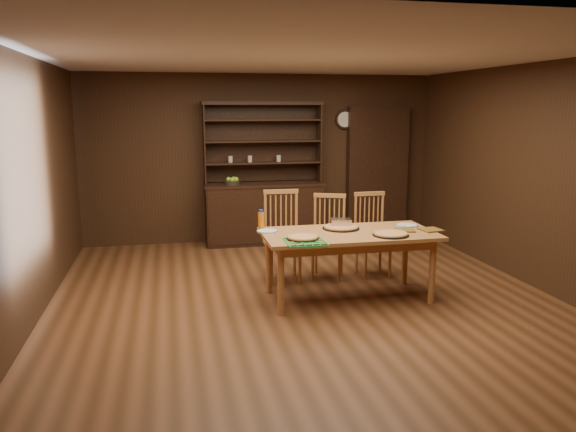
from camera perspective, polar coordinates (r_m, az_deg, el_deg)
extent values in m
plane|color=brown|center=(6.25, 1.82, -8.53)|extent=(6.00, 6.00, 0.00)
plane|color=silver|center=(5.92, 1.98, 15.95)|extent=(6.00, 6.00, 0.00)
plane|color=#371E11|center=(8.87, -2.77, 5.87)|extent=(5.50, 0.00, 5.50)
plane|color=#371E11|center=(3.17, 15.05, -3.76)|extent=(5.50, 0.00, 5.50)
plane|color=#371E11|center=(5.93, -24.90, 2.33)|extent=(0.00, 6.00, 6.00)
plane|color=#371E11|center=(7.12, 23.97, 3.69)|extent=(0.00, 6.00, 6.00)
cube|color=black|center=(8.73, -2.45, 0.16)|extent=(1.80, 0.50, 0.90)
cube|color=black|center=(8.66, -2.47, 3.21)|extent=(1.84, 0.52, 0.04)
cube|color=black|center=(8.82, -2.76, 7.47)|extent=(1.80, 0.02, 1.20)
cube|color=black|center=(8.57, -8.52, 7.26)|extent=(0.02, 0.32, 1.20)
cube|color=black|center=(8.86, 3.14, 7.48)|extent=(0.02, 0.32, 1.20)
cube|color=black|center=(8.66, -2.63, 11.38)|extent=(1.84, 0.34, 0.05)
cylinder|color=#B4AB98|center=(8.62, -5.88, 5.76)|extent=(0.07, 0.07, 0.10)
cylinder|color=#B4AB98|center=(8.66, -3.89, 5.82)|extent=(0.07, 0.07, 0.10)
cube|color=black|center=(9.29, 9.02, 4.43)|extent=(1.00, 0.18, 2.10)
cylinder|color=black|center=(9.11, 5.76, 9.74)|extent=(0.30, 0.04, 0.30)
cylinder|color=white|center=(9.09, 5.81, 9.74)|extent=(0.24, 0.01, 0.24)
cube|color=#C48044|center=(6.15, 6.19, -1.84)|extent=(1.88, 0.94, 0.04)
cylinder|color=#C48044|center=(5.71, -0.73, -6.68)|extent=(0.07, 0.07, 0.71)
cylinder|color=#C48044|center=(6.38, -1.99, -4.78)|extent=(0.07, 0.07, 0.71)
cylinder|color=#C48044|center=(6.23, 14.44, -5.51)|extent=(0.07, 0.07, 0.71)
cylinder|color=#C48044|center=(6.85, 11.80, -3.90)|extent=(0.07, 0.07, 0.71)
cube|color=#B1763C|center=(6.80, -0.46, -2.83)|extent=(0.47, 0.44, 0.04)
cylinder|color=#B1763C|center=(6.68, -1.69, -5.23)|extent=(0.04, 0.04, 0.44)
cylinder|color=#B1763C|center=(6.99, -2.08, -4.50)|extent=(0.04, 0.04, 0.44)
cylinder|color=#B1763C|center=(6.74, 1.22, -5.09)|extent=(0.04, 0.04, 0.44)
cylinder|color=#B1763C|center=(7.04, 0.70, -4.38)|extent=(0.04, 0.04, 0.44)
cube|color=#B1763C|center=(6.86, -0.73, 2.50)|extent=(0.43, 0.05, 0.05)
cube|color=#B1763C|center=(6.94, 4.04, -2.83)|extent=(0.55, 0.54, 0.04)
cylinder|color=#B1763C|center=(6.87, 2.53, -4.91)|extent=(0.04, 0.04, 0.41)
cylinder|color=#B1763C|center=(7.16, 2.87, -4.26)|extent=(0.04, 0.04, 0.41)
cylinder|color=#B1763C|center=(6.84, 5.22, -5.03)|extent=(0.04, 0.04, 0.41)
cylinder|color=#B1763C|center=(7.13, 5.45, -4.37)|extent=(0.04, 0.04, 0.41)
cube|color=#B1763C|center=(6.99, 4.26, 2.09)|extent=(0.39, 0.19, 0.05)
cube|color=#B1763C|center=(7.13, 8.69, -2.54)|extent=(0.44, 0.42, 0.04)
cylinder|color=#B1763C|center=(6.99, 7.88, -4.73)|extent=(0.04, 0.04, 0.42)
cylinder|color=#B1763C|center=(7.26, 6.99, -4.10)|extent=(0.04, 0.04, 0.42)
cylinder|color=#B1763C|center=(7.11, 10.32, -4.52)|extent=(0.04, 0.04, 0.42)
cylinder|color=#B1763C|center=(7.38, 9.34, -3.92)|extent=(0.04, 0.04, 0.42)
cube|color=#B1763C|center=(7.17, 8.29, 2.25)|extent=(0.41, 0.05, 0.05)
cylinder|color=black|center=(5.79, 1.49, -2.31)|extent=(0.34, 0.34, 0.01)
cylinder|color=tan|center=(5.79, 1.49, -2.17)|extent=(0.31, 0.31, 0.02)
torus|color=#C78A47|center=(5.79, 1.49, -2.17)|extent=(0.32, 0.32, 0.03)
cylinder|color=black|center=(6.05, 10.39, -1.92)|extent=(0.39, 0.39, 0.01)
cylinder|color=tan|center=(6.05, 10.39, -1.78)|extent=(0.36, 0.36, 0.02)
torus|color=#C78A47|center=(6.05, 10.39, -1.78)|extent=(0.36, 0.36, 0.03)
cylinder|color=black|center=(6.31, 5.40, -1.26)|extent=(0.42, 0.42, 0.01)
cylinder|color=tan|center=(6.31, 5.40, -1.12)|extent=(0.38, 0.38, 0.02)
torus|color=#C78A47|center=(6.31, 5.40, -1.12)|extent=(0.38, 0.38, 0.03)
cylinder|color=white|center=(6.14, -2.12, -1.54)|extent=(0.23, 0.23, 0.01)
torus|color=#2F458E|center=(6.14, -2.12, -1.52)|extent=(0.23, 0.23, 0.01)
cylinder|color=white|center=(6.58, 11.98, -0.92)|extent=(0.25, 0.25, 0.01)
torus|color=#2F458E|center=(6.58, 11.99, -0.90)|extent=(0.25, 0.25, 0.01)
cube|color=white|center=(6.40, 5.36, -0.69)|extent=(0.25, 0.20, 0.09)
cylinder|color=orange|center=(6.25, -2.76, -0.48)|extent=(0.07, 0.07, 0.19)
cylinder|color=#142BAA|center=(6.23, -2.77, 0.52)|extent=(0.04, 0.04, 0.03)
cube|color=#A81E13|center=(6.39, 14.29, -1.37)|extent=(0.25, 0.25, 0.02)
cube|color=#A81E13|center=(6.32, 11.79, -1.40)|extent=(0.27, 0.27, 0.02)
cylinder|color=black|center=(8.53, -5.71, 3.40)|extent=(0.25, 0.25, 0.06)
sphere|color=#96B931|center=(8.52, -6.05, 3.72)|extent=(0.08, 0.08, 0.08)
sphere|color=#96B931|center=(8.56, -5.54, 3.76)|extent=(0.08, 0.08, 0.08)
sphere|color=#96B931|center=(8.48, -5.68, 3.69)|extent=(0.08, 0.08, 0.08)
sphere|color=#96B931|center=(8.52, -5.30, 3.73)|extent=(0.08, 0.08, 0.08)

